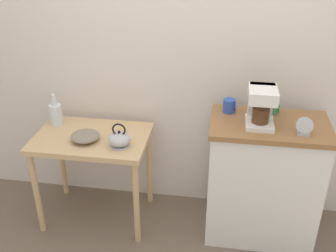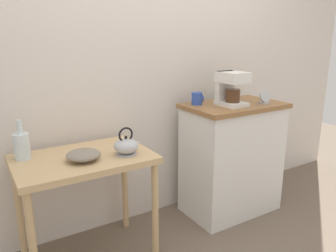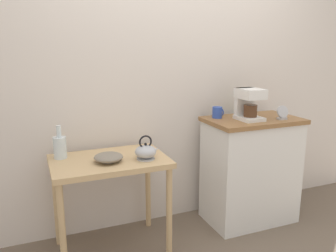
# 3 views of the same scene
# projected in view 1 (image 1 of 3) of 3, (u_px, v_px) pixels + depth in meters

# --- Properties ---
(ground_plane) EXTENTS (8.00, 8.00, 0.00)m
(ground_plane) POSITION_uv_depth(u_px,v_px,m) (177.00, 228.00, 3.09)
(ground_plane) COLOR #6B5B4C
(back_wall) EXTENTS (4.40, 0.10, 2.80)m
(back_wall) POSITION_uv_depth(u_px,v_px,m) (201.00, 35.00, 2.82)
(back_wall) COLOR silver
(back_wall) RESTS_ON ground_plane
(wooden_table) EXTENTS (0.83, 0.56, 0.73)m
(wooden_table) POSITION_uv_depth(u_px,v_px,m) (93.00, 148.00, 2.94)
(wooden_table) COLOR tan
(wooden_table) RESTS_ON ground_plane
(kitchen_counter) EXTENTS (0.79, 0.49, 0.93)m
(kitchen_counter) POSITION_uv_depth(u_px,v_px,m) (263.00, 180.00, 2.86)
(kitchen_counter) COLOR white
(kitchen_counter) RESTS_ON ground_plane
(bowl_stoneware) EXTENTS (0.20, 0.20, 0.06)m
(bowl_stoneware) POSITION_uv_depth(u_px,v_px,m) (85.00, 136.00, 2.81)
(bowl_stoneware) COLOR gray
(bowl_stoneware) RESTS_ON wooden_table
(teakettle) EXTENTS (0.19, 0.15, 0.18)m
(teakettle) POSITION_uv_depth(u_px,v_px,m) (120.00, 139.00, 2.73)
(teakettle) COLOR #B2B5BA
(teakettle) RESTS_ON wooden_table
(glass_carafe_vase) EXTENTS (0.09, 0.09, 0.24)m
(glass_carafe_vase) POSITION_uv_depth(u_px,v_px,m) (56.00, 113.00, 3.02)
(glass_carafe_vase) COLOR silver
(glass_carafe_vase) RESTS_ON wooden_table
(coffee_maker) EXTENTS (0.18, 0.22, 0.26)m
(coffee_maker) POSITION_uv_depth(u_px,v_px,m) (261.00, 104.00, 2.56)
(coffee_maker) COLOR white
(coffee_maker) RESTS_ON kitchen_counter
(mug_tall_green) EXTENTS (0.08, 0.07, 0.08)m
(mug_tall_green) POSITION_uv_depth(u_px,v_px,m) (273.00, 108.00, 2.75)
(mug_tall_green) COLOR #338C4C
(mug_tall_green) RESTS_ON kitchen_counter
(mug_blue) EXTENTS (0.09, 0.08, 0.10)m
(mug_blue) POSITION_uv_depth(u_px,v_px,m) (229.00, 106.00, 2.77)
(mug_blue) COLOR #2D4CAD
(mug_blue) RESTS_ON kitchen_counter
(table_clock) EXTENTS (0.11, 0.05, 0.12)m
(table_clock) POSITION_uv_depth(u_px,v_px,m) (304.00, 127.00, 2.47)
(table_clock) COLOR #B2B5BA
(table_clock) RESTS_ON kitchen_counter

